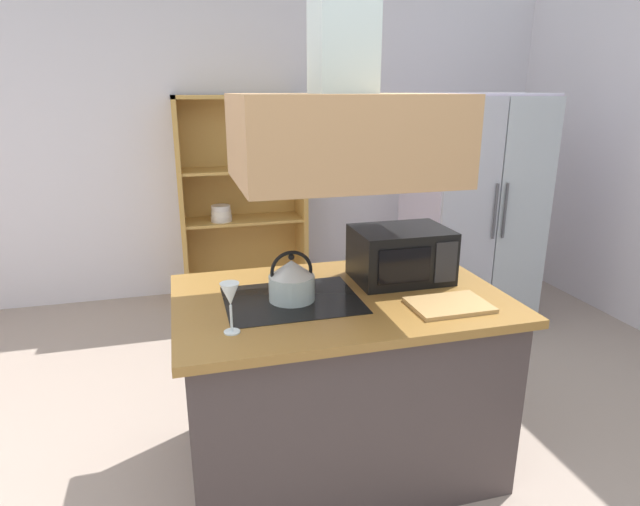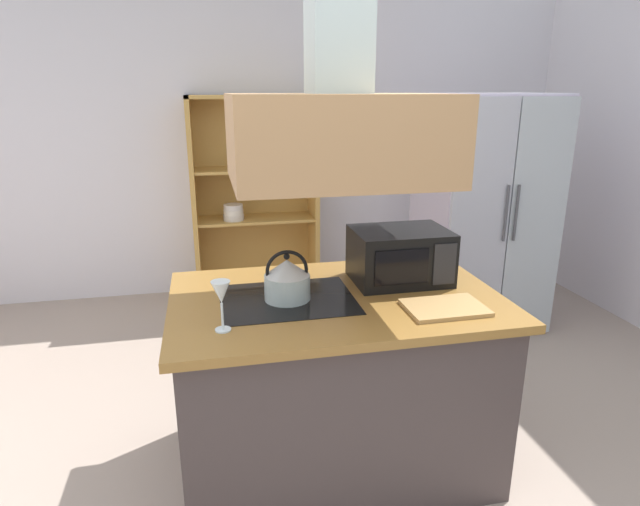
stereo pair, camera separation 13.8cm
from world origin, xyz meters
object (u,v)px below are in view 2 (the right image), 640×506
Objects in this scene: dish_cabinet at (254,210)px; microwave at (400,256)px; cutting_board at (445,308)px; wine_glass_on_counter at (221,294)px; refrigerator at (482,213)px; kettle at (287,279)px.

dish_cabinet reaches higher than microwave.
wine_glass_on_counter is at bearing -179.53° from cutting_board.
microwave is 2.23× the size of wine_glass_on_counter.
refrigerator is at bearing 39.74° from wine_glass_on_counter.
dish_cabinet reaches higher than kettle.
refrigerator is 1.75m from microwave.
microwave is at bearing 12.74° from kettle.
microwave is (0.50, -2.31, 0.25)m from dish_cabinet.
cutting_board is (-1.10, -1.69, 0.02)m from refrigerator.
wine_glass_on_counter is at bearing -155.76° from microwave.
wine_glass_on_counter is (-2.04, -1.70, 0.16)m from refrigerator.
dish_cabinet is at bearing 88.16° from kettle.
microwave is 0.96m from wine_glass_on_counter.
wine_glass_on_counter is (-0.30, -0.26, 0.05)m from kettle.
microwave is at bearing -77.73° from dish_cabinet.
kettle is at bearing 158.37° from cutting_board.
refrigerator is 1.01× the size of dish_cabinet.
cutting_board is at bearing 0.47° from wine_glass_on_counter.
microwave is (-1.16, -1.30, 0.14)m from refrigerator.
kettle is 0.68× the size of cutting_board.
microwave reaches higher than cutting_board.
kettle is at bearing -167.26° from microwave.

